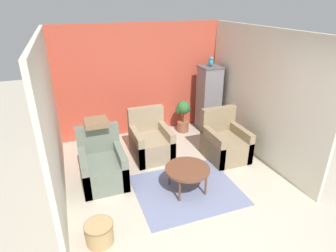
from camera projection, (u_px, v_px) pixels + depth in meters
name	position (u px, v px, depth m)	size (l,w,h in m)	color
ground_plane	(213.00, 234.00, 3.93)	(20.00, 20.00, 0.00)	beige
wall_back_accent	(141.00, 80.00, 6.51)	(3.91, 0.06, 2.55)	#C64C38
wall_left	(51.00, 121.00, 4.33)	(0.06, 3.61, 2.55)	silver
wall_right	(259.00, 95.00, 5.55)	(0.06, 3.61, 2.55)	silver
area_rug	(187.00, 190.00, 4.83)	(1.72, 1.48, 0.01)	slate
coffee_table	(187.00, 170.00, 4.66)	(0.75, 0.75, 0.44)	brown
armchair_left	(103.00, 167.00, 4.94)	(0.75, 0.86, 0.98)	slate
armchair_right	(225.00, 143.00, 5.74)	(0.75, 0.86, 0.98)	#8E7A5B
armchair_middle	(151.00, 143.00, 5.76)	(0.75, 0.86, 0.98)	#9E896B
birdcage	(209.00, 99.00, 6.77)	(0.49, 0.49, 1.59)	#555559
parrot	(211.00, 62.00, 6.40)	(0.11, 0.19, 0.23)	teal
potted_plant	(183.00, 114.00, 6.78)	(0.36, 0.33, 0.79)	brown
wicker_basket	(99.00, 232.00, 3.74)	(0.39, 0.39, 0.30)	tan
throw_pillow	(96.00, 122.00, 4.91)	(0.40, 0.40, 0.10)	#846647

